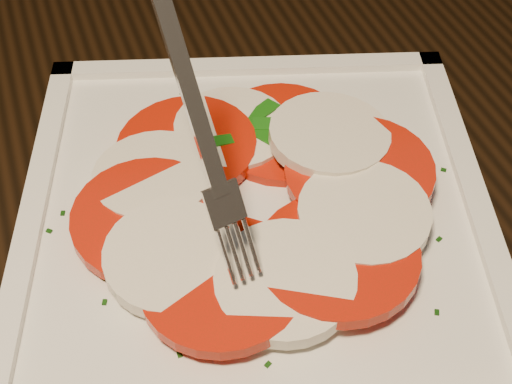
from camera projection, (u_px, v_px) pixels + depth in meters
name	position (u px, v px, depth m)	size (l,w,h in m)	color
table	(360.00, 289.00, 0.54)	(1.26, 0.89, 0.75)	black
plate	(256.00, 216.00, 0.45)	(0.29, 0.29, 0.01)	white
caprese_salad	(256.00, 196.00, 0.43)	(0.26, 0.23, 0.03)	red
fork	(188.00, 107.00, 0.36)	(0.04, 0.10, 0.15)	white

